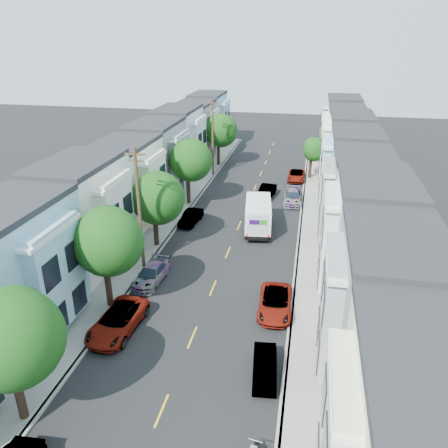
# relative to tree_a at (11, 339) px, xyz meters

# --- Properties ---
(ground) EXTENTS (160.00, 160.00, 0.00)m
(ground) POSITION_rel_tree_a_xyz_m (6.30, 13.82, -4.97)
(ground) COLOR black
(ground) RESTS_ON ground
(road_slab) EXTENTS (12.00, 70.00, 0.02)m
(road_slab) POSITION_rel_tree_a_xyz_m (6.30, 28.82, -4.96)
(road_slab) COLOR black
(road_slab) RESTS_ON ground
(curb_left) EXTENTS (0.30, 70.00, 0.15)m
(curb_left) POSITION_rel_tree_a_xyz_m (0.25, 28.82, -4.90)
(curb_left) COLOR gray
(curb_left) RESTS_ON ground
(curb_right) EXTENTS (0.30, 70.00, 0.15)m
(curb_right) POSITION_rel_tree_a_xyz_m (12.35, 28.82, -4.90)
(curb_right) COLOR gray
(curb_right) RESTS_ON ground
(sidewalk_left) EXTENTS (2.60, 70.00, 0.15)m
(sidewalk_left) POSITION_rel_tree_a_xyz_m (-1.05, 28.82, -4.90)
(sidewalk_left) COLOR gray
(sidewalk_left) RESTS_ON ground
(sidewalk_right) EXTENTS (2.60, 70.00, 0.15)m
(sidewalk_right) POSITION_rel_tree_a_xyz_m (13.65, 28.82, -4.90)
(sidewalk_right) COLOR gray
(sidewalk_right) RESTS_ON ground
(centerline) EXTENTS (0.12, 70.00, 0.01)m
(centerline) POSITION_rel_tree_a_xyz_m (6.30, 28.82, -4.97)
(centerline) COLOR gold
(centerline) RESTS_ON ground
(townhouse_row_left) EXTENTS (5.00, 70.00, 8.50)m
(townhouse_row_left) POSITION_rel_tree_a_xyz_m (-4.85, 28.82, -4.97)
(townhouse_row_left) COLOR #979797
(townhouse_row_left) RESTS_ON ground
(townhouse_row_right) EXTENTS (5.00, 70.00, 8.50)m
(townhouse_row_right) POSITION_rel_tree_a_xyz_m (17.45, 28.82, -4.97)
(townhouse_row_right) COLOR #979797
(townhouse_row_right) RESTS_ON ground
(tree_a) EXTENTS (4.70, 4.70, 7.34)m
(tree_a) POSITION_rel_tree_a_xyz_m (0.00, 0.00, 0.00)
(tree_a) COLOR black
(tree_a) RESTS_ON ground
(tree_b) EXTENTS (4.70, 4.70, 7.50)m
(tree_b) POSITION_rel_tree_a_xyz_m (-0.00, 10.06, 0.16)
(tree_b) COLOR black
(tree_b) RESTS_ON ground
(tree_c) EXTENTS (4.70, 4.70, 7.02)m
(tree_c) POSITION_rel_tree_a_xyz_m (0.00, 19.84, -0.32)
(tree_c) COLOR black
(tree_c) RESTS_ON ground
(tree_d) EXTENTS (4.69, 4.69, 7.47)m
(tree_d) POSITION_rel_tree_a_xyz_m (-0.00, 30.68, 0.13)
(tree_d) COLOR black
(tree_d) RESTS_ON ground
(tree_e) EXTENTS (4.69, 4.69, 7.47)m
(tree_e) POSITION_rel_tree_a_xyz_m (-0.00, 46.77, 0.13)
(tree_e) COLOR black
(tree_e) RESTS_ON ground
(tree_far_r) EXTENTS (3.10, 3.10, 5.49)m
(tree_far_r) POSITION_rel_tree_a_xyz_m (13.20, 43.04, -1.08)
(tree_far_r) COLOR black
(tree_far_r) RESTS_ON ground
(utility_pole_near) EXTENTS (1.60, 0.26, 10.00)m
(utility_pole_near) POSITION_rel_tree_a_xyz_m (0.00, 15.82, 0.18)
(utility_pole_near) COLOR #42301E
(utility_pole_near) RESTS_ON ground
(utility_pole_far) EXTENTS (1.60, 0.26, 10.00)m
(utility_pole_far) POSITION_rel_tree_a_xyz_m (0.00, 41.82, 0.18)
(utility_pole_far) COLOR #42301E
(utility_pole_far) RESTS_ON ground
(fedex_truck) EXTENTS (2.43, 6.30, 3.02)m
(fedex_truck) POSITION_rel_tree_a_xyz_m (8.26, 25.20, -3.29)
(fedex_truck) COLOR white
(fedex_truck) RESTS_ON ground
(lead_sedan) EXTENTS (2.11, 4.48, 1.44)m
(lead_sedan) POSITION_rel_tree_a_xyz_m (8.06, 34.58, -4.26)
(lead_sedan) COLOR black
(lead_sedan) RESTS_ON ground
(parked_left_b) EXTENTS (2.79, 5.48, 1.49)m
(parked_left_b) POSITION_rel_tree_a_xyz_m (1.40, 7.57, -4.23)
(parked_left_b) COLOR black
(parked_left_b) RESTS_ON ground
(parked_left_c) EXTENTS (2.12, 4.52, 1.33)m
(parked_left_c) POSITION_rel_tree_a_xyz_m (1.40, 13.78, -4.31)
(parked_left_c) COLOR #959596
(parked_left_c) RESTS_ON ground
(parked_left_d) EXTENTS (1.78, 4.07, 1.32)m
(parked_left_d) POSITION_rel_tree_a_xyz_m (1.40, 25.41, -4.31)
(parked_left_d) COLOR black
(parked_left_d) RESTS_ON ground
(parked_right_a) EXTENTS (1.69, 3.83, 1.24)m
(parked_right_a) POSITION_rel_tree_a_xyz_m (11.20, 5.35, -4.35)
(parked_right_a) COLOR #36393C
(parked_right_a) RESTS_ON ground
(parked_right_b) EXTENTS (2.45, 4.97, 1.36)m
(parked_right_b) POSITION_rel_tree_a_xyz_m (11.20, 11.74, -4.29)
(parked_right_b) COLOR white
(parked_right_b) RESTS_ON ground
(parked_right_c) EXTENTS (2.09, 4.75, 1.41)m
(parked_right_c) POSITION_rel_tree_a_xyz_m (11.20, 33.36, -4.27)
(parked_right_c) COLOR black
(parked_right_c) RESTS_ON ground
(parked_right_d) EXTENTS (2.16, 4.63, 1.28)m
(parked_right_d) POSITION_rel_tree_a_xyz_m (11.20, 41.89, -4.33)
(parked_right_d) COLOR #0D143C
(parked_right_d) RESTS_ON ground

